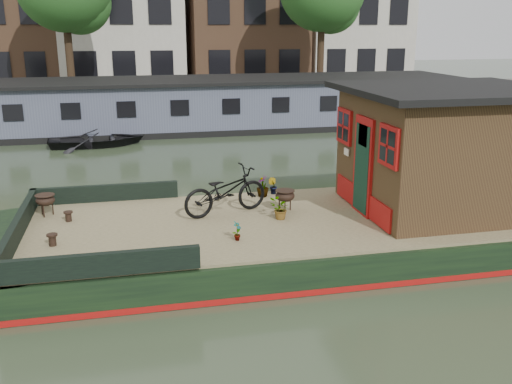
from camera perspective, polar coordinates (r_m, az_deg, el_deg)
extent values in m
plane|color=#304028|center=(11.49, 8.31, -5.31)|extent=(120.00, 120.00, 0.00)
cube|color=black|center=(11.38, 8.37, -3.90)|extent=(12.00, 4.00, 0.60)
cylinder|color=black|center=(10.88, -22.85, -6.01)|extent=(4.00, 4.00, 0.60)
cube|color=#990F0D|center=(11.47, 8.32, -5.03)|extent=(12.02, 4.02, 0.10)
cube|color=#8C8156|center=(11.27, 8.43, -2.35)|extent=(11.80, 3.80, 0.05)
cube|color=black|center=(10.69, -22.73, -3.38)|extent=(0.12, 4.00, 0.35)
cube|color=black|center=(12.35, -14.81, -0.10)|extent=(3.00, 0.12, 0.35)
cube|color=black|center=(8.73, -15.53, -7.02)|extent=(3.00, 0.12, 0.35)
cube|color=black|center=(11.93, 18.62, 3.85)|extent=(3.50, 3.00, 2.30)
cube|color=black|center=(11.75, 19.15, 9.62)|extent=(4.00, 3.50, 0.12)
cube|color=#990F0D|center=(11.16, 10.66, 2.56)|extent=(0.06, 0.80, 1.90)
cube|color=black|center=(11.17, 10.55, 2.31)|extent=(0.04, 0.64, 1.70)
cube|color=#990F0D|center=(10.10, 13.15, 4.48)|extent=(0.06, 0.72, 0.72)
cube|color=#990F0D|center=(12.00, 8.85, 6.52)|extent=(0.06, 0.72, 0.72)
imported|color=black|center=(11.08, -3.09, 0.10)|extent=(1.86, 1.13, 0.92)
imported|color=brown|center=(9.76, -1.90, -3.91)|extent=(0.21, 0.22, 0.35)
imported|color=brown|center=(12.47, 1.68, 0.61)|extent=(0.25, 0.25, 0.36)
imported|color=brown|center=(10.82, 2.40, -1.71)|extent=(0.42, 0.38, 0.41)
imported|color=brown|center=(12.26, 0.67, 0.60)|extent=(0.30, 0.30, 0.46)
cylinder|color=black|center=(11.30, -18.25, -2.33)|extent=(0.17, 0.17, 0.19)
cylinder|color=black|center=(10.14, -19.69, -4.53)|extent=(0.18, 0.18, 0.21)
imported|color=black|center=(21.63, -15.63, 5.41)|extent=(3.60, 2.72, 0.71)
cube|color=#4A4F63|center=(24.48, -3.33, 8.71)|extent=(20.00, 4.00, 2.00)
cube|color=black|center=(24.37, -3.37, 11.16)|extent=(20.40, 4.40, 0.12)
cube|color=black|center=(24.61, -3.30, 6.68)|extent=(20.00, 4.05, 0.24)
cube|color=#47443F|center=(30.93, -5.31, 9.21)|extent=(60.00, 6.00, 0.90)
cylinder|color=#332316|center=(29.10, -18.16, 12.90)|extent=(0.36, 0.36, 4.00)
sphere|color=#2A521B|center=(29.34, -17.32, 17.70)|extent=(3.00, 3.00, 3.00)
cylinder|color=#332316|center=(30.64, 6.48, 13.71)|extent=(0.36, 0.36, 4.00)
sphere|color=#2A521B|center=(31.11, 7.54, 18.13)|extent=(3.00, 3.00, 3.00)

